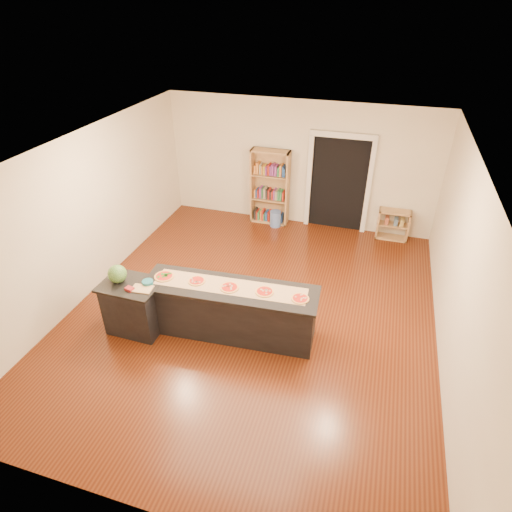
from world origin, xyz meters
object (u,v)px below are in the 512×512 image
(kitchen_island, at_px, (231,310))
(waste_bin, at_px, (275,219))
(bookshelf, at_px, (270,187))
(low_shelf, at_px, (393,225))
(side_counter, at_px, (134,306))
(watermelon, at_px, (117,274))

(kitchen_island, relative_size, waste_bin, 7.30)
(bookshelf, xyz_separation_m, waste_bin, (0.19, -0.17, -0.68))
(bookshelf, height_order, low_shelf, bookshelf)
(kitchen_island, bearing_deg, bookshelf, 92.78)
(low_shelf, bearing_deg, side_counter, -132.06)
(kitchen_island, bearing_deg, low_shelf, 55.23)
(side_counter, xyz_separation_m, watermelon, (-0.19, 0.00, 0.58))
(side_counter, distance_m, waste_bin, 4.28)
(low_shelf, bearing_deg, watermelon, -133.47)
(watermelon, bearing_deg, side_counter, -0.53)
(side_counter, distance_m, watermelon, 0.62)
(kitchen_island, relative_size, watermelon, 9.44)
(side_counter, bearing_deg, waste_bin, 74.07)
(bookshelf, distance_m, waste_bin, 0.73)
(low_shelf, distance_m, waste_bin, 2.61)
(side_counter, relative_size, bookshelf, 0.52)
(side_counter, distance_m, low_shelf, 5.74)
(kitchen_island, relative_size, side_counter, 2.99)
(side_counter, bearing_deg, low_shelf, 48.97)
(side_counter, height_order, bookshelf, bookshelf)
(low_shelf, height_order, watermelon, watermelon)
(bookshelf, relative_size, waste_bin, 4.69)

